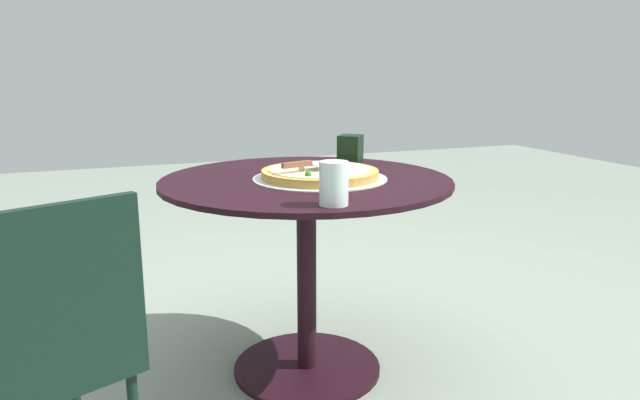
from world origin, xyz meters
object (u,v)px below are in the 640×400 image
Objects in this scene: pizza_on_tray at (320,174)px; drinking_cup at (334,183)px; napkin_dispenser at (350,150)px; patio_table at (306,231)px; pizza_server at (310,164)px; patio_chair_near at (25,353)px.

drinking_cup reaches higher than pizza_on_tray.
patio_table is at bearing -10.83° from napkin_dispenser.
pizza_on_tray is 3.77× the size of drinking_cup.
pizza_server is (0.02, -0.04, 0.04)m from pizza_on_tray.
pizza_server is (0.05, -0.01, 0.25)m from patio_table.
drinking_cup is 0.84m from patio_chair_near.
patio_table is 0.21m from pizza_on_tray.
napkin_dispenser reaches higher than patio_table.
napkin_dispenser is at bearing 152.45° from drinking_cup.
patio_table is 8.73× the size of napkin_dispenser.
drinking_cup is (0.37, -0.10, 0.04)m from pizza_on_tray.
drinking_cup is 0.70m from napkin_dispenser.
drinking_cup is at bearing 102.98° from patio_chair_near.
napkin_dispenser is (-0.25, 0.22, 0.04)m from pizza_on_tray.
patio_chair_near reaches higher than pizza_on_tray.
patio_table is 0.25m from pizza_server.
patio_chair_near reaches higher than napkin_dispenser.
patio_chair_near reaches higher than pizza_server.
patio_chair_near is at bearing -57.69° from pizza_on_tray.
patio_table is at bearing 124.99° from patio_chair_near.
pizza_on_tray is 1.06m from patio_chair_near.
patio_table is at bearing 173.54° from pizza_server.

